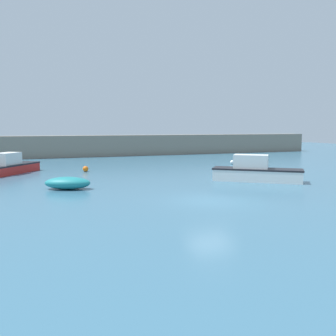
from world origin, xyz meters
The scene contains 7 objects.
ground_plane centered at (0.00, 0.00, -0.10)m, with size 120.00×120.00×0.20m, color #38667F.
harbor_breakwater centered at (0.00, 33.04, 1.42)m, with size 66.73×2.54×2.85m, color gray.
rowboat_white_midwater centered at (-6.82, 6.65, 0.40)m, with size 3.31×2.58×0.79m.
cabin_cruiser_white centered at (6.51, 5.37, 0.72)m, with size 6.17×5.34×1.95m.
motorboat_with_cabin centered at (-10.52, 16.69, 0.65)m, with size 4.88×5.79×1.82m.
mooring_buoy_orange centered at (-4.29, 15.76, 0.25)m, with size 0.51×0.51×0.51m, color orange.
mooring_buoy_white centered at (11.42, 16.92, 0.22)m, with size 0.44×0.44×0.44m, color white.
Camera 1 is at (-9.32, -17.82, 3.98)m, focal length 40.00 mm.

